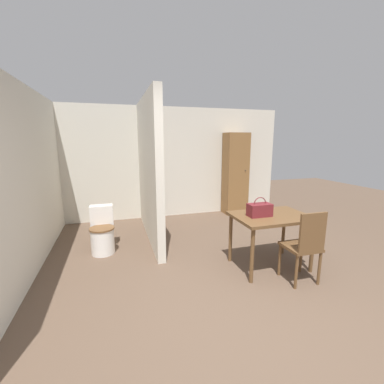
{
  "coord_description": "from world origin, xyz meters",
  "views": [
    {
      "loc": [
        -1.19,
        -1.86,
        1.77
      ],
      "look_at": [
        -0.04,
        1.92,
        0.97
      ],
      "focal_mm": 24.0,
      "sensor_mm": 36.0,
      "label": 1
    }
  ],
  "objects_px": {
    "toilet": "(102,233)",
    "handbag": "(260,210)",
    "dining_table": "(271,221)",
    "wooden_cabinet": "(235,174)",
    "wooden_chair": "(305,245)"
  },
  "relations": [
    {
      "from": "wooden_chair",
      "to": "toilet",
      "type": "distance_m",
      "value": 2.97
    },
    {
      "from": "dining_table",
      "to": "handbag",
      "type": "xyz_separation_m",
      "value": [
        -0.19,
        0.01,
        0.18
      ]
    },
    {
      "from": "wooden_cabinet",
      "to": "toilet",
      "type": "bearing_deg",
      "value": -154.59
    },
    {
      "from": "dining_table",
      "to": "handbag",
      "type": "height_order",
      "value": "handbag"
    },
    {
      "from": "handbag",
      "to": "wooden_cabinet",
      "type": "xyz_separation_m",
      "value": [
        0.95,
        2.64,
        0.12
      ]
    },
    {
      "from": "toilet",
      "to": "handbag",
      "type": "xyz_separation_m",
      "value": [
        2.08,
        -1.2,
        0.54
      ]
    },
    {
      "from": "wooden_chair",
      "to": "toilet",
      "type": "relative_size",
      "value": 1.3
    },
    {
      "from": "dining_table",
      "to": "wooden_chair",
      "type": "xyz_separation_m",
      "value": [
        0.15,
        -0.5,
        -0.15
      ]
    },
    {
      "from": "wooden_chair",
      "to": "wooden_cabinet",
      "type": "height_order",
      "value": "wooden_cabinet"
    },
    {
      "from": "dining_table",
      "to": "toilet",
      "type": "relative_size",
      "value": 1.43
    },
    {
      "from": "dining_table",
      "to": "wooden_chair",
      "type": "relative_size",
      "value": 1.09
    },
    {
      "from": "dining_table",
      "to": "wooden_cabinet",
      "type": "distance_m",
      "value": 2.77
    },
    {
      "from": "toilet",
      "to": "wooden_cabinet",
      "type": "height_order",
      "value": "wooden_cabinet"
    },
    {
      "from": "toilet",
      "to": "handbag",
      "type": "height_order",
      "value": "handbag"
    },
    {
      "from": "wooden_cabinet",
      "to": "dining_table",
      "type": "bearing_deg",
      "value": -106.0
    }
  ]
}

